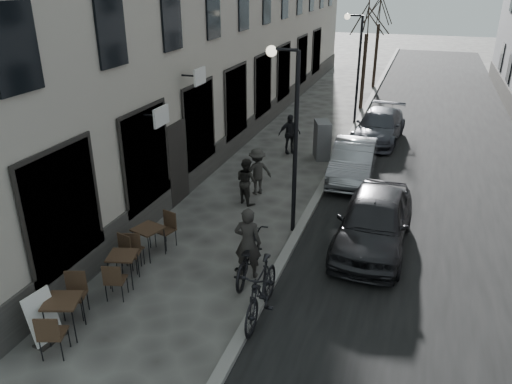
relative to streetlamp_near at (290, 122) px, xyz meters
The scene contains 21 objects.
ground 6.78m from the streetlamp_near, 88.36° to the right, with size 120.00×120.00×0.00m, color #3A3835.
road 11.23m from the streetlamp_near, 68.09° to the left, with size 7.30×60.00×0.00m, color black.
kerb 10.48m from the streetlamp_near, 87.87° to the left, with size 0.25×60.00×0.12m, color slate.
streetlamp_near is the anchor object (origin of this frame).
streetlamp_far 12.00m from the streetlamp_near, 90.00° to the left, with size 0.90×0.28×5.09m.
tree_near 15.08m from the streetlamp_near, 89.72° to the left, with size 2.40×2.40×5.70m.
tree_far 21.05m from the streetlamp_near, 89.80° to the left, with size 2.40×2.40×5.70m.
bistro_set_a 7.07m from the streetlamp_near, 117.55° to the right, with size 0.95×1.70×0.97m.
bistro_set_b 5.52m from the streetlamp_near, 127.06° to the right, with size 0.81×1.61×0.92m.
bistro_set_c 4.74m from the streetlamp_near, 139.52° to the right, with size 0.88×1.68×0.96m.
sign_board 7.44m from the streetlamp_near, 118.37° to the right, with size 0.46×0.67×1.08m.
utility_cabinet 6.80m from the streetlamp_near, 92.88° to the left, with size 0.54×0.99×1.48m, color #59595B.
bicycle 3.70m from the streetlamp_near, 95.83° to the right, with size 0.73×2.08×1.09m, color black.
cyclist_rider 3.46m from the streetlamp_near, 95.83° to the right, with size 0.65×0.43×1.79m, color black.
pedestrian_near 3.25m from the streetlamp_near, 141.85° to the left, with size 0.73×0.57×1.50m, color black.
pedestrian_mid 3.60m from the streetlamp_near, 126.95° to the left, with size 1.01×0.58×1.57m, color #2C2A26.
pedestrian_far 7.12m from the streetlamp_near, 104.57° to the left, with size 0.94×0.39×1.61m, color black.
car_near 3.42m from the streetlamp_near, ahead, with size 1.79×4.44×1.51m, color black.
car_mid 5.31m from the streetlamp_near, 75.52° to the left, with size 1.41×4.05×1.33m, color gray.
car_far 9.79m from the streetlamp_near, 80.32° to the left, with size 1.84×4.53×1.31m, color #383A42.
moped 4.75m from the streetlamp_near, 82.56° to the right, with size 0.61×2.14×1.29m, color black.
Camera 1 is at (3.03, -6.32, 6.70)m, focal length 35.00 mm.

